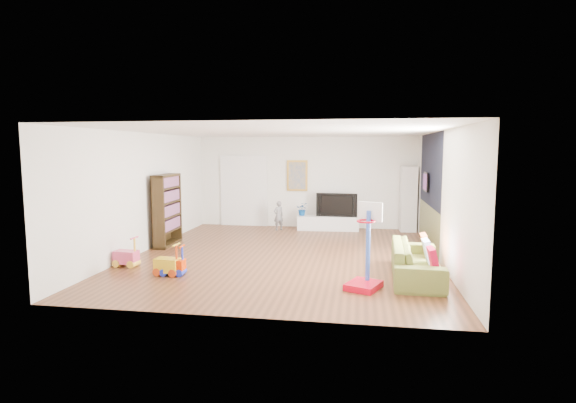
% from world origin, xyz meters
% --- Properties ---
extents(floor, '(6.50, 7.50, 0.00)m').
position_xyz_m(floor, '(0.00, 0.00, 0.00)').
color(floor, brown).
rests_on(floor, ground).
extents(ceiling, '(6.50, 7.50, 0.00)m').
position_xyz_m(ceiling, '(0.00, 0.00, 2.70)').
color(ceiling, white).
rests_on(ceiling, ground).
extents(wall_back, '(6.50, 0.00, 2.70)m').
position_xyz_m(wall_back, '(0.00, 3.75, 1.35)').
color(wall_back, silver).
rests_on(wall_back, ground).
extents(wall_front, '(6.50, 0.00, 2.70)m').
position_xyz_m(wall_front, '(0.00, -3.75, 1.35)').
color(wall_front, silver).
rests_on(wall_front, ground).
extents(wall_left, '(0.00, 7.50, 2.70)m').
position_xyz_m(wall_left, '(-3.25, 0.00, 1.35)').
color(wall_left, white).
rests_on(wall_left, ground).
extents(wall_right, '(0.00, 7.50, 2.70)m').
position_xyz_m(wall_right, '(3.25, 0.00, 1.35)').
color(wall_right, silver).
rests_on(wall_right, ground).
extents(navy_accent, '(0.01, 3.20, 1.70)m').
position_xyz_m(navy_accent, '(3.23, 1.40, 1.85)').
color(navy_accent, black).
rests_on(navy_accent, wall_right).
extents(olive_wainscot, '(0.01, 3.20, 1.00)m').
position_xyz_m(olive_wainscot, '(3.23, 1.40, 0.50)').
color(olive_wainscot, brown).
rests_on(olive_wainscot, wall_right).
extents(doorway, '(1.45, 0.06, 2.10)m').
position_xyz_m(doorway, '(-1.90, 3.71, 1.05)').
color(doorway, white).
rests_on(doorway, ground).
extents(painting_back, '(0.62, 0.06, 0.92)m').
position_xyz_m(painting_back, '(-0.25, 3.71, 1.55)').
color(painting_back, gold).
rests_on(painting_back, wall_back).
extents(artwork_right, '(0.04, 0.56, 0.46)m').
position_xyz_m(artwork_right, '(3.17, 1.60, 1.55)').
color(artwork_right, '#7F3F8C').
rests_on(artwork_right, wall_right).
extents(media_console, '(1.78, 0.54, 0.41)m').
position_xyz_m(media_console, '(0.71, 3.29, 0.21)').
color(media_console, silver).
rests_on(media_console, ground).
extents(tall_cabinet, '(0.46, 0.46, 1.85)m').
position_xyz_m(tall_cabinet, '(2.97, 3.47, 0.93)').
color(tall_cabinet, silver).
rests_on(tall_cabinet, ground).
extents(bookshelf, '(0.37, 1.20, 1.73)m').
position_xyz_m(bookshelf, '(-3.02, 0.63, 0.86)').
color(bookshelf, '#30220F').
rests_on(bookshelf, ground).
extents(sofa, '(0.94, 2.19, 0.63)m').
position_xyz_m(sofa, '(2.64, -1.36, 0.31)').
color(sofa, olive).
rests_on(sofa, ground).
extents(basketball_hoop, '(0.70, 0.75, 1.45)m').
position_xyz_m(basketball_hoop, '(1.69, -2.17, 0.73)').
color(basketball_hoop, '#B50319').
rests_on(basketball_hoop, ground).
extents(ride_on_yellow, '(0.47, 0.32, 0.60)m').
position_xyz_m(ride_on_yellow, '(-1.89, -1.91, 0.30)').
color(ride_on_yellow, gold).
rests_on(ride_on_yellow, ground).
extents(ride_on_orange, '(0.43, 0.28, 0.56)m').
position_xyz_m(ride_on_orange, '(-1.79, -1.90, 0.28)').
color(ride_on_orange, red).
rests_on(ride_on_orange, ground).
extents(ride_on_pink, '(0.47, 0.31, 0.60)m').
position_xyz_m(ride_on_pink, '(-2.97, -1.45, 0.30)').
color(ride_on_pink, '#CE3D64').
rests_on(ride_on_pink, ground).
extents(child, '(0.37, 0.35, 0.85)m').
position_xyz_m(child, '(-0.70, 3.05, 0.43)').
color(child, slate).
rests_on(child, ground).
extents(tv, '(1.18, 0.23, 0.68)m').
position_xyz_m(tv, '(0.97, 3.33, 0.75)').
color(tv, black).
rests_on(tv, media_console).
extents(vase_plant, '(0.36, 0.32, 0.38)m').
position_xyz_m(vase_plant, '(-0.04, 3.30, 0.60)').
color(vase_plant, navy).
rests_on(vase_plant, media_console).
extents(pillow_left, '(0.11, 0.39, 0.39)m').
position_xyz_m(pillow_left, '(2.84, -1.95, 0.50)').
color(pillow_left, '#A9072C').
rests_on(pillow_left, sofa).
extents(pillow_center, '(0.11, 0.41, 0.41)m').
position_xyz_m(pillow_center, '(2.84, -1.32, 0.50)').
color(pillow_center, white).
rests_on(pillow_center, sofa).
extents(pillow_right, '(0.12, 0.41, 0.41)m').
position_xyz_m(pillow_right, '(2.88, -0.74, 0.50)').
color(pillow_right, '#C85B30').
rests_on(pillow_right, sofa).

